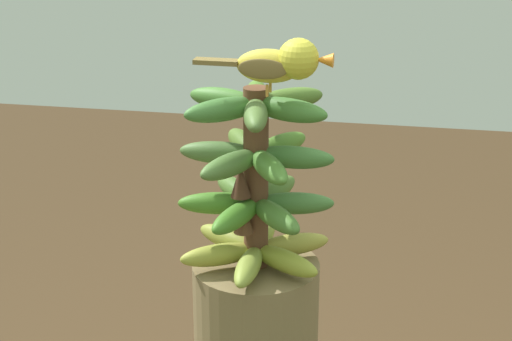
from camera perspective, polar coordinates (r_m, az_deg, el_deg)
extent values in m
cylinder|color=brown|center=(1.50, 0.00, -0.60)|extent=(0.04, 0.04, 0.34)
ellipsoid|color=olive|center=(1.51, 1.97, -6.15)|extent=(0.15, 0.11, 0.04)
ellipsoid|color=#9D9839|center=(1.57, 2.43, -5.04)|extent=(0.15, 0.11, 0.04)
ellipsoid|color=olive|center=(1.61, 0.52, -4.32)|extent=(0.04, 0.15, 0.04)
ellipsoid|color=olive|center=(1.59, -1.87, -4.64)|extent=(0.15, 0.11, 0.04)
ellipsoid|color=#9A9D36|center=(1.53, -2.50, -5.72)|extent=(0.15, 0.11, 0.04)
ellipsoid|color=#8C9F3D|center=(1.49, -0.57, -6.53)|extent=(0.04, 0.15, 0.04)
ellipsoid|color=#447E24|center=(1.51, -2.56, -2.23)|extent=(0.15, 0.07, 0.04)
ellipsoid|color=#417A23|center=(1.46, -1.34, -3.12)|extent=(0.09, 0.15, 0.04)
ellipsoid|color=#436F2B|center=(1.46, 1.32, -3.12)|extent=(0.13, 0.14, 0.04)
ellipsoid|color=#407032|center=(1.51, 2.56, -2.24)|extent=(0.15, 0.07, 0.04)
ellipsoid|color=#4B712C|center=(1.57, 1.24, -1.41)|extent=(0.09, 0.15, 0.04)
ellipsoid|color=#4D742F|center=(1.57, -1.23, -1.41)|extent=(0.13, 0.14, 0.04)
ellipsoid|color=#4B7C27|center=(1.53, 1.60, 1.68)|extent=(0.11, 0.15, 0.04)
ellipsoid|color=#4F7028|center=(1.54, -0.81, 1.83)|extent=(0.11, 0.15, 0.04)
ellipsoid|color=#4B6E35|center=(1.49, -2.47, 1.22)|extent=(0.15, 0.04, 0.04)
ellipsoid|color=#4B7133|center=(1.43, -1.70, 0.40)|extent=(0.11, 0.15, 0.04)
ellipsoid|color=#487B2E|center=(1.42, 0.88, 0.23)|extent=(0.11, 0.15, 0.04)
ellipsoid|color=#3F7131|center=(1.47, 2.51, 0.91)|extent=(0.15, 0.04, 0.04)
ellipsoid|color=#40762F|center=(1.42, 2.21, 4.14)|extent=(0.15, 0.09, 0.04)
ellipsoid|color=#496D26|center=(1.48, 2.14, 4.83)|extent=(0.14, 0.13, 0.04)
ellipsoid|color=#466F24|center=(1.51, 0.02, 5.16)|extent=(0.07, 0.15, 0.04)
ellipsoid|color=#41752E|center=(1.48, -2.12, 4.84)|extent=(0.15, 0.09, 0.04)
ellipsoid|color=#3D7231|center=(1.42, -2.23, 4.15)|extent=(0.14, 0.13, 0.04)
ellipsoid|color=#4F6F33|center=(1.39, -0.02, 3.78)|extent=(0.07, 0.15, 0.04)
cone|color=brown|center=(1.49, -0.85, -3.14)|extent=(0.04, 0.04, 0.06)
cone|color=#4C2D1E|center=(1.47, -1.05, -0.69)|extent=(0.04, 0.04, 0.06)
cylinder|color=#C68933|center=(1.39, 0.75, 5.44)|extent=(0.00, 0.01, 0.02)
cylinder|color=#C68933|center=(1.41, 0.98, 5.73)|extent=(0.00, 0.00, 0.02)
ellipsoid|color=gold|center=(1.39, 0.87, 7.11)|extent=(0.11, 0.05, 0.06)
ellipsoid|color=brown|center=(1.37, 0.46, 6.90)|extent=(0.08, 0.01, 0.03)
ellipsoid|color=brown|center=(1.41, 0.84, 7.33)|extent=(0.08, 0.01, 0.03)
cube|color=brown|center=(1.41, -2.69, 7.38)|extent=(0.08, 0.03, 0.01)
sphere|color=gold|center=(1.38, 2.89, 7.57)|extent=(0.07, 0.07, 0.07)
sphere|color=black|center=(1.40, 3.41, 7.99)|extent=(0.01, 0.01, 0.01)
cone|color=orange|center=(1.37, 4.62, 7.48)|extent=(0.03, 0.02, 0.02)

